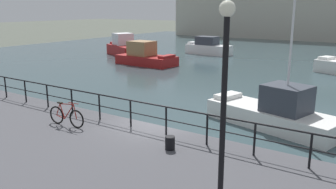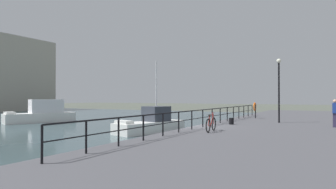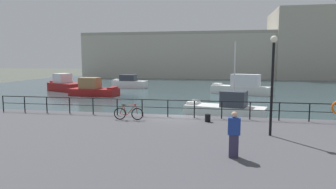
# 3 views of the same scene
# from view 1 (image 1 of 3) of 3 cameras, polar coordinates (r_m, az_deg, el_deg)

# --- Properties ---
(ground_plane) EXTENTS (240.00, 240.00, 0.00)m
(ground_plane) POSITION_cam_1_polar(r_m,az_deg,el_deg) (14.48, -2.43, -8.69)
(ground_plane) COLOR #4C5147
(water_basin) EXTENTS (80.00, 60.00, 0.01)m
(water_basin) POSITION_cam_1_polar(r_m,az_deg,el_deg) (42.09, 22.76, 5.19)
(water_basin) COLOR #33474C
(water_basin) RESTS_ON ground_plane
(moored_red_daysailer) EXTENTS (5.63, 2.26, 2.14)m
(moored_red_daysailer) POSITION_cam_1_polar(r_m,az_deg,el_deg) (43.39, 6.45, 7.54)
(moored_red_daysailer) COLOR white
(moored_red_daysailer) RESTS_ON water_basin
(moored_white_yacht) EXTENTS (6.18, 4.83, 2.53)m
(moored_white_yacht) POSITION_cam_1_polar(r_m,az_deg,el_deg) (42.75, -6.88, 7.49)
(moored_white_yacht) COLOR maroon
(moored_white_yacht) RESTS_ON water_basin
(moored_green_narrowboat) EXTENTS (6.10, 2.99, 2.29)m
(moored_green_narrowboat) POSITION_cam_1_polar(r_m,az_deg,el_deg) (35.39, -3.66, 6.12)
(moored_green_narrowboat) COLOR maroon
(moored_green_narrowboat) RESTS_ON water_basin
(moored_cabin_cruiser) EXTENTS (6.65, 3.63, 5.98)m
(moored_cabin_cruiser) POSITION_cam_1_polar(r_m,az_deg,el_deg) (17.43, 16.66, -2.79)
(moored_cabin_cruiser) COLOR white
(moored_cabin_cruiser) RESTS_ON water_basin
(quay_railing) EXTENTS (24.73, 0.07, 1.08)m
(quay_railing) POSITION_cam_1_polar(r_m,az_deg,el_deg) (13.13, -3.28, -2.75)
(quay_railing) COLOR black
(quay_railing) RESTS_ON quay_promenade
(parked_bicycle) EXTENTS (1.77, 0.18, 0.98)m
(parked_bicycle) POSITION_cam_1_polar(r_m,az_deg,el_deg) (14.27, -16.00, -3.38)
(parked_bicycle) COLOR black
(parked_bicycle) RESTS_ON quay_promenade
(mooring_bollard) EXTENTS (0.32, 0.32, 0.44)m
(mooring_bollard) POSITION_cam_1_polar(r_m,az_deg,el_deg) (11.57, 0.32, -7.78)
(mooring_bollard) COLOR black
(mooring_bollard) RESTS_ON quay_promenade
(quay_lamp_post) EXTENTS (0.32, 0.32, 4.61)m
(quay_lamp_post) POSITION_cam_1_polar(r_m,az_deg,el_deg) (7.17, 9.03, 1.33)
(quay_lamp_post) COLOR black
(quay_lamp_post) RESTS_ON quay_promenade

